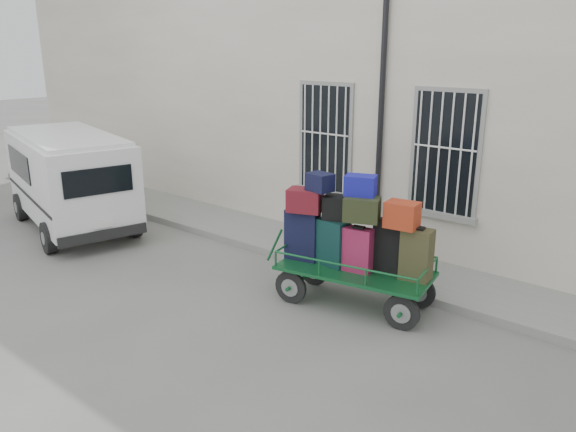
{
  "coord_description": "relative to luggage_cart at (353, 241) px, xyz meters",
  "views": [
    {
      "loc": [
        6.53,
        -6.68,
        4.13
      ],
      "look_at": [
        0.2,
        1.0,
        1.11
      ],
      "focal_mm": 35.0,
      "sensor_mm": 36.0,
      "label": 1
    }
  ],
  "objects": [
    {
      "name": "luggage_cart",
      "position": [
        0.0,
        0.0,
        0.0
      ],
      "size": [
        2.98,
        1.54,
        2.2
      ],
      "rotation": [
        0.0,
        0.0,
        0.18
      ],
      "color": "black",
      "rests_on": "ground"
    },
    {
      "name": "van",
      "position": [
        -7.32,
        -0.7,
        0.16
      ],
      "size": [
        4.74,
        2.94,
        2.23
      ],
      "rotation": [
        0.0,
        0.0,
        -0.27
      ],
      "color": "silver",
      "rests_on": "ground"
    },
    {
      "name": "ground",
      "position": [
        -1.91,
        -0.58,
        -1.12
      ],
      "size": [
        80.0,
        80.0,
        0.0
      ],
      "primitive_type": "plane",
      "color": "#62615D",
      "rests_on": "ground"
    },
    {
      "name": "sidewalk",
      "position": [
        -1.91,
        1.62,
        -1.04
      ],
      "size": [
        24.0,
        1.7,
        0.15
      ],
      "primitive_type": "cube",
      "color": "gray",
      "rests_on": "ground"
    },
    {
      "name": "building",
      "position": [
        -1.91,
        4.92,
        1.88
      ],
      "size": [
        24.0,
        5.15,
        6.0
      ],
      "color": "#BFB5A3",
      "rests_on": "ground"
    }
  ]
}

